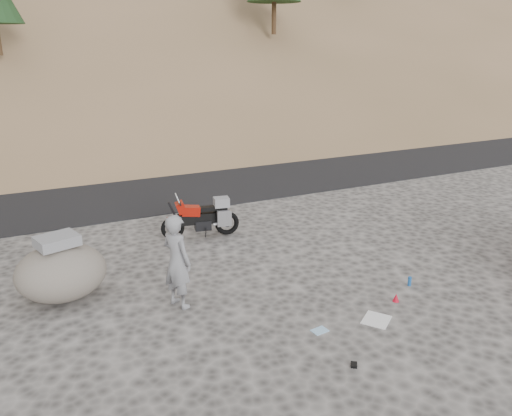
{
  "coord_description": "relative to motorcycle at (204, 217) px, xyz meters",
  "views": [
    {
      "loc": [
        -3.76,
        -7.67,
        4.62
      ],
      "look_at": [
        0.95,
        2.21,
        1.0
      ],
      "focal_mm": 35.0,
      "sensor_mm": 36.0,
      "label": 1
    }
  ],
  "objects": [
    {
      "name": "motorcycle",
      "position": [
        0.0,
        0.0,
        0.0
      ],
      "size": [
        1.96,
        0.77,
        1.17
      ],
      "rotation": [
        0.0,
        0.0,
        -0.18
      ],
      "color": "black",
      "rests_on": "ground"
    },
    {
      "name": "road",
      "position": [
        -0.11,
        5.54,
        -0.5
      ],
      "size": [
        120.0,
        7.0,
        0.05
      ],
      "primitive_type": "cube",
      "color": "black",
      "rests_on": "ground"
    },
    {
      "name": "man",
      "position": [
        -1.61,
        -3.08,
        -0.5
      ],
      "size": [
        0.65,
        0.76,
        1.78
      ],
      "primitive_type": "imported",
      "rotation": [
        0.0,
        0.0,
        2.0
      ],
      "color": "gray",
      "rests_on": "ground"
    },
    {
      "name": "gear_glove_b",
      "position": [
        0.21,
        -6.0,
        -0.48
      ],
      "size": [
        0.15,
        0.16,
        0.04
      ],
      "primitive_type": "cube",
      "rotation": [
        0.0,
        0.0,
        0.94
      ],
      "color": "black",
      "rests_on": "ground"
    },
    {
      "name": "gear_white_cloth",
      "position": [
        1.36,
        -5.1,
        -0.49
      ],
      "size": [
        0.65,
        0.64,
        0.02
      ],
      "primitive_type": "cube",
      "rotation": [
        0.0,
        0.0,
        0.63
      ],
      "color": "white",
      "rests_on": "ground"
    },
    {
      "name": "boulder",
      "position": [
        -3.51,
        -1.88,
        0.05
      ],
      "size": [
        1.76,
        1.54,
        1.26
      ],
      "rotation": [
        0.0,
        0.0,
        0.08
      ],
      "color": "#5F5951",
      "rests_on": "ground"
    },
    {
      "name": "gear_bottle",
      "position": [
        2.79,
        -4.32,
        -0.41
      ],
      "size": [
        0.09,
        0.09,
        0.19
      ],
      "primitive_type": "cylinder",
      "rotation": [
        0.0,
        0.0,
        -0.34
      ],
      "color": "#195098",
      "rests_on": "ground"
    },
    {
      "name": "gear_blue_cloth",
      "position": [
        0.27,
        -4.96,
        -0.5
      ],
      "size": [
        0.29,
        0.23,
        0.01
      ],
      "primitive_type": "cube",
      "rotation": [
        0.0,
        0.0,
        0.13
      ],
      "color": "#95C3E6",
      "rests_on": "ground"
    },
    {
      "name": "ground",
      "position": [
        -0.11,
        -3.46,
        -0.5
      ],
      "size": [
        140.0,
        140.0,
        0.0
      ],
      "primitive_type": "plane",
      "color": "#3C3937",
      "rests_on": "ground"
    },
    {
      "name": "gear_funnel",
      "position": [
        2.11,
        -4.71,
        -0.42
      ],
      "size": [
        0.16,
        0.16,
        0.16
      ],
      "primitive_type": "cone",
      "rotation": [
        0.0,
        0.0,
        -0.41
      ],
      "color": "red",
      "rests_on": "ground"
    }
  ]
}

